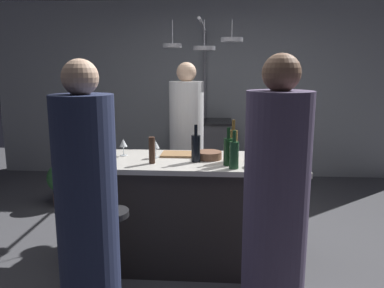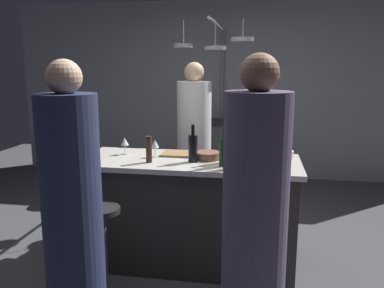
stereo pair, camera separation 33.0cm
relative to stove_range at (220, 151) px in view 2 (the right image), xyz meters
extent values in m
plane|color=#4C4C51|center=(0.00, -2.45, -0.45)|extent=(9.00, 9.00, 0.00)
cube|color=#9EA3A8|center=(0.00, 0.40, 0.85)|extent=(6.40, 0.16, 2.60)
cube|color=#332D2B|center=(0.00, -2.45, -0.02)|extent=(1.72, 0.66, 0.86)
cube|color=beige|center=(0.00, -2.45, 0.43)|extent=(1.80, 0.72, 0.04)
cube|color=#47474C|center=(0.00, 0.00, -0.02)|extent=(0.76, 0.60, 0.86)
cube|color=black|center=(0.00, 0.00, 0.43)|extent=(0.80, 0.64, 0.03)
cylinder|color=white|center=(-0.12, -1.51, 0.30)|extent=(0.36, 0.36, 1.50)
sphere|color=#D8AD8C|center=(-0.12, -1.51, 1.14)|extent=(0.20, 0.20, 0.20)
cylinder|color=#4C4C51|center=(0.58, -3.07, -0.11)|extent=(0.06, 0.06, 0.62)
cylinder|color=black|center=(0.58, -3.07, 0.21)|extent=(0.26, 0.26, 0.04)
cylinder|color=#594C6B|center=(0.55, -3.43, 0.31)|extent=(0.36, 0.36, 1.52)
sphere|color=#8C664C|center=(0.55, -3.43, 1.17)|extent=(0.21, 0.21, 0.21)
cylinder|color=#4C4C51|center=(-0.51, -3.07, -0.11)|extent=(0.06, 0.06, 0.62)
cylinder|color=black|center=(-0.51, -3.07, 0.21)|extent=(0.26, 0.26, 0.04)
cylinder|color=#262D4C|center=(-0.53, -3.44, 0.30)|extent=(0.36, 0.36, 1.50)
sphere|color=#D8AD8C|center=(-0.53, -3.44, 1.14)|extent=(0.20, 0.20, 0.20)
cylinder|color=gray|center=(0.00, 0.25, 0.63)|extent=(0.04, 0.04, 2.15)
cylinder|color=gray|center=(0.00, -0.52, 1.70)|extent=(0.04, 1.54, 0.04)
cylinder|color=gray|center=(-0.30, -1.17, 1.43)|extent=(0.21, 0.21, 0.04)
cylinder|color=gray|center=(-0.30, -1.14, 1.56)|extent=(0.01, 0.01, 0.28)
cylinder|color=gray|center=(0.05, -1.13, 1.40)|extent=(0.24, 0.24, 0.04)
cylinder|color=gray|center=(0.05, -1.14, 1.55)|extent=(0.01, 0.01, 0.30)
cylinder|color=gray|center=(0.35, -1.18, 1.48)|extent=(0.24, 0.24, 0.04)
cylinder|color=gray|center=(0.35, -1.14, 1.59)|extent=(0.01, 0.01, 0.22)
cylinder|color=brown|center=(-1.64, -1.17, -0.37)|extent=(0.24, 0.24, 0.16)
sphere|color=#2D6633|center=(-1.64, -1.17, -0.11)|extent=(0.36, 0.36, 0.36)
cube|color=#997047|center=(-0.10, -2.30, 0.46)|extent=(0.32, 0.22, 0.02)
cylinder|color=#382319|center=(-0.29, -2.60, 0.56)|extent=(0.05, 0.05, 0.21)
cylinder|color=black|center=(0.05, -2.52, 0.56)|extent=(0.07, 0.07, 0.21)
cylinder|color=black|center=(0.05, -2.52, 0.71)|extent=(0.03, 0.03, 0.08)
cylinder|color=brown|center=(0.34, -2.47, 0.58)|extent=(0.07, 0.07, 0.25)
cylinder|color=brown|center=(0.34, -2.47, 0.75)|extent=(0.03, 0.03, 0.08)
cylinder|color=#143319|center=(0.30, -2.61, 0.56)|extent=(0.07, 0.07, 0.21)
cylinder|color=#143319|center=(0.30, -2.61, 0.70)|extent=(0.03, 0.03, 0.08)
cylinder|color=#193D23|center=(0.34, -2.71, 0.55)|extent=(0.07, 0.07, 0.20)
cylinder|color=#193D23|center=(0.34, -2.71, 0.70)|extent=(0.03, 0.03, 0.08)
cylinder|color=silver|center=(-0.30, -2.41, 0.46)|extent=(0.06, 0.06, 0.01)
cylinder|color=silver|center=(-0.30, -2.41, 0.50)|extent=(0.01, 0.01, 0.07)
cone|color=silver|center=(-0.30, -2.41, 0.57)|extent=(0.07, 0.07, 0.06)
cylinder|color=silver|center=(-0.58, -2.35, 0.46)|extent=(0.06, 0.06, 0.01)
cylinder|color=silver|center=(-0.58, -2.35, 0.50)|extent=(0.01, 0.01, 0.07)
cone|color=silver|center=(-0.58, -2.35, 0.57)|extent=(0.07, 0.07, 0.06)
cylinder|color=silver|center=(0.74, -2.26, 0.48)|extent=(0.20, 0.20, 0.06)
cylinder|color=brown|center=(0.15, -2.41, 0.48)|extent=(0.21, 0.21, 0.06)
cylinder|color=#B7B7BC|center=(0.56, -2.64, 0.49)|extent=(0.19, 0.19, 0.08)
camera|label=1|loc=(0.24, -5.54, 1.20)|focal=36.42mm
camera|label=2|loc=(0.56, -5.50, 1.20)|focal=36.42mm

